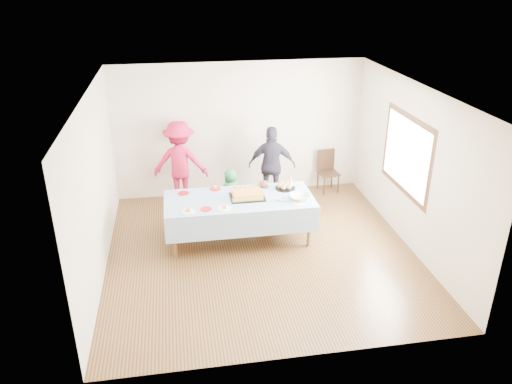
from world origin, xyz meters
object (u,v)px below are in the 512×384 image
at_px(birthday_cake, 247,195).
at_px(dining_chair, 327,168).
at_px(adult_left, 180,163).
at_px(party_table, 239,201).

height_order(birthday_cake, dining_chair, birthday_cake).
bearing_deg(adult_left, party_table, 129.48).
bearing_deg(dining_chair, adult_left, 173.86).
bearing_deg(party_table, birthday_cake, 6.80).
distance_m(birthday_cake, adult_left, 2.02).
bearing_deg(adult_left, dining_chair, -167.50).
bearing_deg(birthday_cake, adult_left, 122.09).
relative_size(birthday_cake, adult_left, 0.35).
bearing_deg(dining_chair, birthday_cake, -145.31).
relative_size(dining_chair, adult_left, 0.52).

